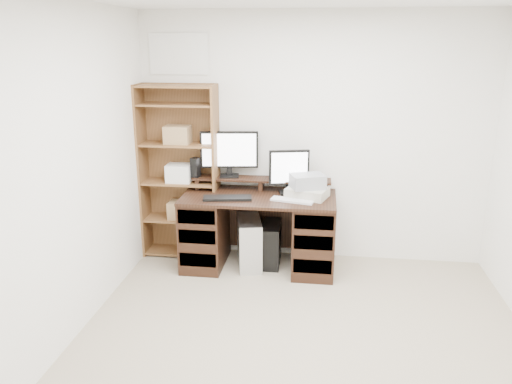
% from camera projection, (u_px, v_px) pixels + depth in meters
% --- Properties ---
extents(room, '(3.54, 4.04, 2.54)m').
position_uv_depth(room, '(305.00, 199.00, 3.13)').
color(room, tan).
rests_on(room, ground).
extents(desk, '(1.50, 0.70, 0.75)m').
position_uv_depth(desk, '(259.00, 230.00, 5.00)').
color(desk, black).
rests_on(desk, ground).
extents(riser_shelf, '(1.40, 0.22, 0.12)m').
position_uv_depth(riser_shelf, '(261.00, 181.00, 5.06)').
color(riser_shelf, black).
rests_on(riser_shelf, desk).
extents(monitor_wide, '(0.59, 0.17, 0.47)m').
position_uv_depth(monitor_wide, '(229.00, 151.00, 5.05)').
color(monitor_wide, black).
rests_on(monitor_wide, riser_shelf).
extents(monitor_small, '(0.40, 0.19, 0.44)m').
position_uv_depth(monitor_small, '(289.00, 170.00, 4.90)').
color(monitor_small, black).
rests_on(monitor_small, desk).
extents(speaker, '(0.10, 0.10, 0.20)m').
position_uv_depth(speaker, '(196.00, 167.00, 5.07)').
color(speaker, black).
rests_on(speaker, riser_shelf).
extents(keyboard_black, '(0.48, 0.23, 0.03)m').
position_uv_depth(keyboard_black, '(227.00, 198.00, 4.77)').
color(keyboard_black, black).
rests_on(keyboard_black, desk).
extents(keyboard_white, '(0.42, 0.21, 0.02)m').
position_uv_depth(keyboard_white, '(292.00, 200.00, 4.71)').
color(keyboard_white, silver).
rests_on(keyboard_white, desk).
extents(mouse, '(0.09, 0.06, 0.03)m').
position_uv_depth(mouse, '(316.00, 200.00, 4.69)').
color(mouse, white).
rests_on(mouse, desk).
extents(printer, '(0.44, 0.38, 0.09)m').
position_uv_depth(printer, '(307.00, 193.00, 4.83)').
color(printer, '#B5B19E').
rests_on(printer, desk).
extents(basket, '(0.37, 0.32, 0.13)m').
position_uv_depth(basket, '(308.00, 181.00, 4.79)').
color(basket, '#91959A').
rests_on(basket, printer).
extents(tower_silver, '(0.32, 0.54, 0.50)m').
position_uv_depth(tower_silver, '(249.00, 242.00, 5.05)').
color(tower_silver, silver).
rests_on(tower_silver, ground).
extents(tower_black, '(0.20, 0.44, 0.43)m').
position_uv_depth(tower_black, '(271.00, 244.00, 5.10)').
color(tower_black, black).
rests_on(tower_black, ground).
extents(bookshelf, '(0.80, 0.30, 1.80)m').
position_uv_depth(bookshelf, '(180.00, 171.00, 5.15)').
color(bookshelf, brown).
rests_on(bookshelf, ground).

